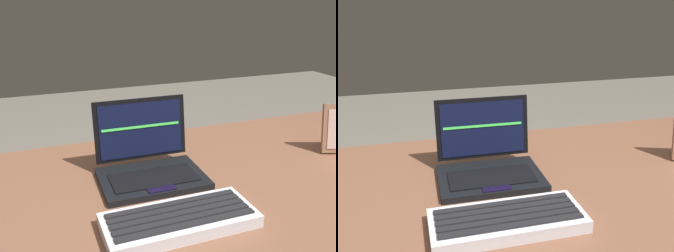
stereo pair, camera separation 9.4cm
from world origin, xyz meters
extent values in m
cube|color=brown|center=(0.00, 0.00, 0.72)|extent=(1.69, 0.77, 0.03)
cylinder|color=black|center=(0.79, 0.32, 0.35)|extent=(0.06, 0.06, 0.70)
cube|color=black|center=(-0.05, 0.04, 0.74)|extent=(0.27, 0.19, 0.02)
cube|color=black|center=(-0.05, 0.03, 0.75)|extent=(0.22, 0.11, 0.00)
cube|color=black|center=(-0.05, -0.03, 0.75)|extent=(0.07, 0.03, 0.00)
cube|color=black|center=(-0.04, 0.15, 0.84)|extent=(0.26, 0.04, 0.17)
cube|color=black|center=(-0.04, 0.14, 0.84)|extent=(0.23, 0.03, 0.15)
cube|color=#4CF259|center=(-0.04, 0.14, 0.85)|extent=(0.22, 0.01, 0.01)
cube|color=silver|center=(-0.06, -0.17, 0.75)|extent=(0.33, 0.14, 0.03)
cube|color=black|center=(-0.06, -0.21, 0.76)|extent=(0.30, 0.02, 0.00)
cube|color=black|center=(-0.06, -0.19, 0.76)|extent=(0.30, 0.02, 0.00)
cube|color=black|center=(-0.06, -0.17, 0.76)|extent=(0.30, 0.02, 0.00)
cube|color=black|center=(-0.06, -0.14, 0.76)|extent=(0.30, 0.02, 0.00)
cube|color=black|center=(-0.06, -0.12, 0.76)|extent=(0.30, 0.02, 0.00)
camera|label=1|loc=(-0.32, -0.80, 1.20)|focal=40.57mm
camera|label=2|loc=(-0.23, -0.83, 1.20)|focal=40.57mm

